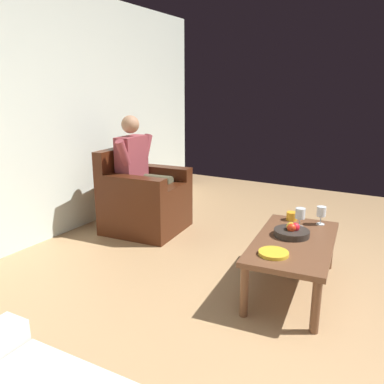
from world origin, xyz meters
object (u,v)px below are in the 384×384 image
object	(u,v)px
wine_glass_near	(300,215)
wine_glass_far	(321,213)
candle_jar	(292,216)
fruit_bowl	(292,232)
coffee_table	(294,247)
decorative_dish	(274,253)
person_seated	(141,170)
armchair	(143,200)

from	to	relation	value
wine_glass_near	wine_glass_far	size ratio (longest dim) A/B	1.05
wine_glass_near	candle_jar	size ratio (longest dim) A/B	1.81
fruit_bowl	coffee_table	bearing A→B (deg)	29.45
candle_jar	wine_glass_near	bearing A→B (deg)	36.14
coffee_table	fruit_bowl	world-z (taller)	fruit_bowl
coffee_table	wine_glass_far	size ratio (longest dim) A/B	7.43
coffee_table	candle_jar	xyz separation A→B (m)	(-0.45, -0.15, 0.09)
fruit_bowl	candle_jar	bearing A→B (deg)	-163.97
wine_glass_near	fruit_bowl	distance (m)	0.24
coffee_table	decorative_dish	distance (m)	0.35
person_seated	wine_glass_near	size ratio (longest dim) A/B	7.61
wine_glass_far	decorative_dish	bearing A→B (deg)	-10.16
wine_glass_near	candle_jar	distance (m)	0.20
armchair	wine_glass_near	bearing A→B (deg)	77.53
armchair	decorative_dish	distance (m)	1.97
coffee_table	decorative_dish	bearing A→B (deg)	-7.97
armchair	person_seated	bearing A→B (deg)	-90.00
wine_glass_near	decorative_dish	xyz separation A→B (m)	(0.65, -0.01, -0.10)
decorative_dish	candle_jar	xyz separation A→B (m)	(-0.79, -0.10, 0.02)
person_seated	coffee_table	distance (m)	1.93
coffee_table	candle_jar	bearing A→B (deg)	-161.63
candle_jar	armchair	bearing A→B (deg)	-92.37
armchair	fruit_bowl	size ratio (longest dim) A/B	3.29
armchair	coffee_table	distance (m)	1.89
person_seated	wine_glass_far	world-z (taller)	person_seated
coffee_table	decorative_dish	xyz separation A→B (m)	(0.34, -0.05, 0.07)
wine_glass_far	candle_jar	distance (m)	0.25
coffee_table	fruit_bowl	xyz separation A→B (m)	(-0.07, -0.04, 0.09)
armchair	wine_glass_far	world-z (taller)	armchair
wine_glass_near	candle_jar	xyz separation A→B (m)	(-0.15, -0.11, -0.07)
coffee_table	decorative_dish	world-z (taller)	decorative_dish
armchair	fruit_bowl	distance (m)	1.84
person_seated	wine_glass_near	world-z (taller)	person_seated
wine_glass_near	fruit_bowl	world-z (taller)	wine_glass_near
fruit_bowl	decorative_dish	xyz separation A→B (m)	(0.42, -0.01, -0.02)
wine_glass_near	wine_glass_far	bearing A→B (deg)	139.15
coffee_table	wine_glass_near	xyz separation A→B (m)	(-0.30, -0.04, 0.17)
armchair	candle_jar	xyz separation A→B (m)	(0.07, 1.67, 0.11)
decorative_dish	candle_jar	size ratio (longest dim) A/B	2.30
coffee_table	fruit_bowl	bearing A→B (deg)	-150.55
decorative_dish	candle_jar	distance (m)	0.80
armchair	candle_jar	size ratio (longest dim) A/B	9.89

